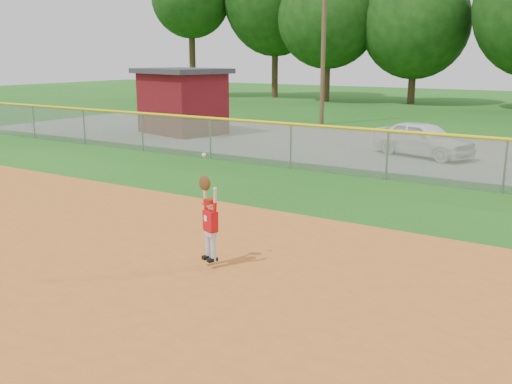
% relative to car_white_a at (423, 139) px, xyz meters
% --- Properties ---
extents(ground, '(120.00, 120.00, 0.00)m').
position_rel_car_white_a_xyz_m(ground, '(0.23, -14.56, -0.68)').
color(ground, '#1B5714').
rests_on(ground, ground).
extents(clay_infield, '(24.00, 16.00, 0.04)m').
position_rel_car_white_a_xyz_m(clay_infield, '(0.23, -17.56, -0.66)').
color(clay_infield, '#B45E20').
rests_on(clay_infield, ground).
extents(parking_strip, '(44.00, 10.00, 0.03)m').
position_rel_car_white_a_xyz_m(parking_strip, '(0.23, 1.44, -0.67)').
color(parking_strip, slate).
rests_on(parking_strip, ground).
extents(car_white_a, '(4.11, 2.65, 1.30)m').
position_rel_car_white_a_xyz_m(car_white_a, '(0.00, 0.00, 0.00)').
color(car_white_a, white).
rests_on(car_white_a, parking_strip).
extents(utility_shed, '(4.80, 4.14, 3.10)m').
position_rel_car_white_a_xyz_m(utility_shed, '(-11.77, 0.37, 0.90)').
color(utility_shed, '#520B0F').
rests_on(utility_shed, ground).
extents(outfield_fence, '(40.06, 0.10, 1.55)m').
position_rel_car_white_a_xyz_m(outfield_fence, '(0.23, -4.56, 0.20)').
color(outfield_fence, gray).
rests_on(outfield_fence, ground).
extents(power_lines, '(19.40, 0.24, 9.00)m').
position_rel_car_white_a_xyz_m(power_lines, '(1.23, 7.44, 4.00)').
color(power_lines, '#4C3823').
rests_on(power_lines, ground).
extents(ballplayer, '(0.49, 0.31, 1.91)m').
position_rel_car_white_a_xyz_m(ballplayer, '(0.14, -13.41, 0.23)').
color(ballplayer, silver).
rests_on(ballplayer, ground).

